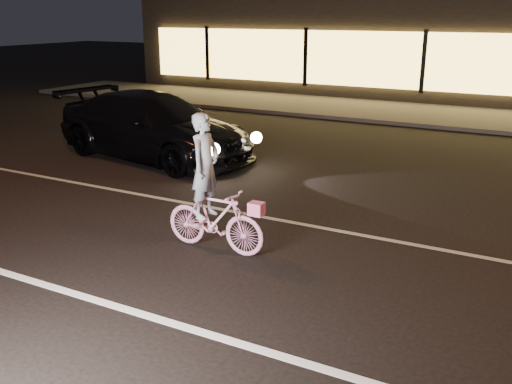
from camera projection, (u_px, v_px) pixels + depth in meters
The scene contains 7 objects.
ground at pixel (177, 257), 8.01m from camera, with size 90.00×90.00×0.00m, color black.
lane_stripe_near at pixel (103, 302), 6.75m from camera, with size 60.00×0.12×0.01m, color silver.
lane_stripe_far at pixel (246, 214), 9.69m from camera, with size 60.00×0.10×0.01m, color gray.
sidewalk at pixel (407, 113), 18.91m from camera, with size 30.00×4.00×0.12m, color #383533.
storefront at pixel (447, 40), 23.29m from camera, with size 25.40×8.42×4.20m.
cyclist at pixel (212, 203), 8.05m from camera, with size 1.57×0.54×1.98m.
sedan at pixel (153, 126), 13.20m from camera, with size 5.45×2.92×1.50m.
Camera 1 is at (4.44, -5.96, 3.30)m, focal length 40.00 mm.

